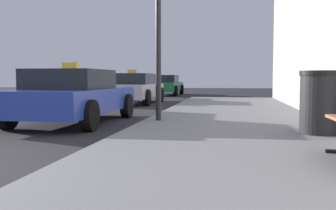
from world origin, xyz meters
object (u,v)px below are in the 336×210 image
object	(u,v)px
car_silver	(133,88)
trash_bin	(320,102)
car_green	(165,85)
car_blue	(74,96)

from	to	relation	value
car_silver	trash_bin	bearing A→B (deg)	-59.37
trash_bin	car_silver	distance (m)	10.94
trash_bin	car_silver	xyz separation A→B (m)	(-5.57, 9.41, -0.03)
trash_bin	car_green	world-z (taller)	car_green
car_blue	car_silver	xyz separation A→B (m)	(-0.42, 7.37, 0.00)
car_green	car_silver	bearing A→B (deg)	-89.88
trash_bin	car_green	size ratio (longest dim) A/B	0.23
car_blue	car_green	world-z (taller)	car_blue
car_silver	car_green	distance (m)	8.32
car_green	trash_bin	bearing A→B (deg)	-72.51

